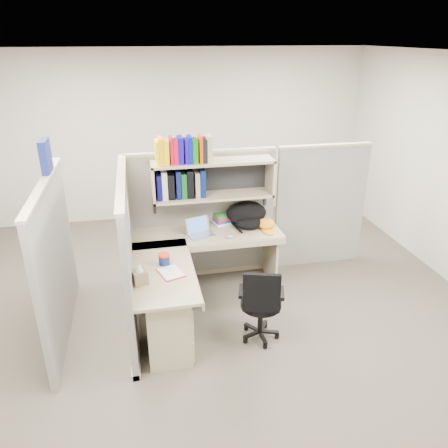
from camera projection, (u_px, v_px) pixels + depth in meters
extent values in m
plane|color=#353029|center=(216.00, 312.00, 4.90)|extent=(6.00, 6.00, 0.00)
plane|color=#B8B3A6|center=(182.00, 136.00, 7.05)|extent=(6.00, 0.00, 6.00)
plane|color=silver|center=(214.00, 55.00, 3.82)|extent=(6.00, 6.00, 0.00)
cube|color=slate|center=(203.00, 217.00, 5.39)|extent=(1.80, 0.06, 1.60)
cube|color=tan|center=(201.00, 152.00, 5.06)|extent=(1.80, 0.08, 0.03)
cube|color=slate|center=(129.00, 257.00, 4.42)|extent=(0.06, 1.80, 1.60)
cube|color=tan|center=(121.00, 180.00, 4.09)|extent=(0.08, 1.80, 0.03)
cube|color=slate|center=(56.00, 263.00, 4.29)|extent=(0.06, 1.80, 1.60)
cube|color=slate|center=(320.00, 207.00, 5.67)|extent=(1.20, 0.06, 1.60)
cube|color=navy|center=(45.00, 156.00, 4.21)|extent=(0.07, 0.27, 0.32)
cube|color=white|center=(128.00, 215.00, 4.40)|extent=(0.00, 0.21, 0.28)
cube|color=gray|center=(213.00, 162.00, 4.93)|extent=(1.40, 0.34, 0.03)
cube|color=gray|center=(213.00, 196.00, 5.09)|extent=(1.40, 0.34, 0.03)
cube|color=gray|center=(153.00, 183.00, 4.89)|extent=(0.03, 0.34, 0.44)
cube|color=gray|center=(270.00, 176.00, 5.14)|extent=(0.03, 0.34, 0.44)
cube|color=black|center=(211.00, 175.00, 5.15)|extent=(1.38, 0.01, 0.41)
cube|color=#E9E704|center=(157.00, 152.00, 4.74)|extent=(0.03, 0.20, 0.26)
cube|color=#FFAC05|center=(161.00, 151.00, 4.74)|extent=(0.05, 0.20, 0.29)
cube|color=yellow|center=(166.00, 152.00, 4.76)|extent=(0.06, 0.20, 0.26)
cube|color=#B9071A|center=(171.00, 150.00, 4.76)|extent=(0.04, 0.20, 0.29)
cube|color=red|center=(175.00, 151.00, 4.78)|extent=(0.05, 0.20, 0.26)
cube|color=#140495|center=(180.00, 150.00, 4.78)|extent=(0.06, 0.20, 0.29)
cube|color=#1605A3|center=(186.00, 151.00, 4.80)|extent=(0.04, 0.20, 0.26)
cube|color=#050D9E|center=(190.00, 149.00, 4.80)|extent=(0.04, 0.20, 0.29)
cube|color=#0D6E08|center=(195.00, 150.00, 4.82)|extent=(0.06, 0.20, 0.26)
cube|color=#CF3A04|center=(200.00, 149.00, 4.82)|extent=(0.04, 0.20, 0.29)
cube|color=black|center=(204.00, 150.00, 4.83)|extent=(0.05, 0.20, 0.26)
cube|color=tan|center=(209.00, 148.00, 4.84)|extent=(0.06, 0.20, 0.29)
cube|color=#070746|center=(159.00, 186.00, 4.93)|extent=(0.05, 0.24, 0.29)
cube|color=silver|center=(164.00, 184.00, 4.94)|extent=(0.06, 0.24, 0.32)
cube|color=black|center=(171.00, 185.00, 4.96)|extent=(0.07, 0.24, 0.29)
cube|color=#080D50|center=(178.00, 183.00, 4.97)|extent=(0.05, 0.24, 0.32)
cube|color=#0A4816|center=(183.00, 184.00, 4.98)|extent=(0.06, 0.24, 0.29)
cube|color=black|center=(189.00, 182.00, 4.99)|extent=(0.07, 0.24, 0.32)
cube|color=gray|center=(197.00, 183.00, 5.01)|extent=(0.05, 0.24, 0.29)
cube|color=#061545|center=(202.00, 182.00, 5.02)|extent=(0.06, 0.24, 0.32)
cube|color=gray|center=(207.00, 234.00, 5.13)|extent=(1.74, 0.60, 0.03)
cube|color=gray|center=(163.00, 270.00, 4.33)|extent=(0.60, 1.34, 0.03)
cube|color=gray|center=(211.00, 248.00, 4.87)|extent=(1.74, 0.02, 0.07)
cube|color=gray|center=(193.00, 271.00, 4.40)|extent=(0.02, 1.34, 0.07)
cube|color=gray|center=(168.00, 323.00, 4.17)|extent=(0.40, 0.55, 0.68)
cube|color=tan|center=(189.00, 302.00, 4.12)|extent=(0.02, 0.50, 0.16)
cube|color=tan|center=(190.00, 318.00, 4.20)|extent=(0.02, 0.50, 0.16)
cube|color=tan|center=(191.00, 337.00, 4.28)|extent=(0.02, 0.50, 0.22)
cube|color=#B2B2B7|center=(190.00, 302.00, 4.13)|extent=(0.01, 0.12, 0.01)
cube|color=gray|center=(270.00, 254.00, 5.45)|extent=(0.03, 0.55, 0.70)
cylinder|color=navy|center=(164.00, 260.00, 4.40)|extent=(0.11, 0.11, 0.10)
cylinder|color=red|center=(164.00, 255.00, 4.38)|extent=(0.12, 0.12, 0.02)
ellipsoid|color=#829BB9|center=(230.00, 237.00, 4.98)|extent=(0.10, 0.07, 0.03)
cylinder|color=silver|center=(206.00, 222.00, 5.26)|extent=(0.08, 0.08, 0.11)
cylinder|color=black|center=(261.00, 303.00, 4.33)|extent=(0.41, 0.41, 0.06)
cube|color=black|center=(262.00, 293.00, 4.07)|extent=(0.35, 0.14, 0.41)
cylinder|color=black|center=(260.00, 317.00, 4.40)|extent=(0.05, 0.05, 0.35)
cylinder|color=black|center=(260.00, 334.00, 4.48)|extent=(0.39, 0.39, 0.09)
cube|color=black|center=(241.00, 291.00, 4.29)|extent=(0.10, 0.23, 0.04)
cube|color=black|center=(282.00, 293.00, 4.26)|extent=(0.10, 0.23, 0.04)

